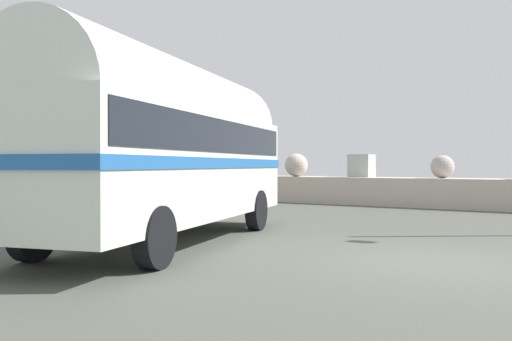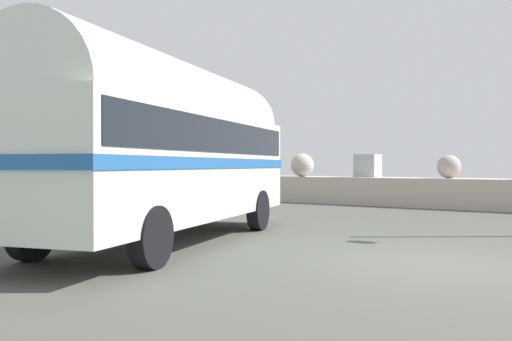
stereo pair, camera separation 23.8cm
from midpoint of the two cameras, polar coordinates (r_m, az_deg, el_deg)
name	(u,v)px [view 1 (the left image)]	position (r m, az deg, el deg)	size (l,w,h in m)	color
ground	(444,264)	(9.35, 18.19, -9.17)	(32.00, 26.00, 0.02)	#4C4E46
vintage_coach	(166,142)	(11.24, -9.87, 2.92)	(4.85, 8.91, 3.70)	black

